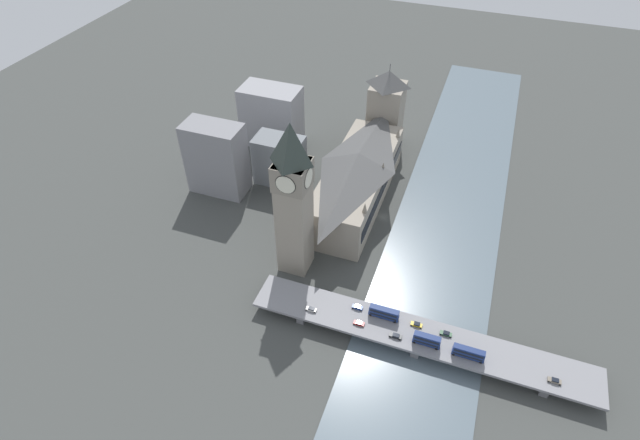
# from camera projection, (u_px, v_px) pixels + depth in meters

# --- Properties ---
(ground_plane) EXTENTS (600.00, 600.00, 0.00)m
(ground_plane) POSITION_uv_depth(u_px,v_px,m) (383.00, 217.00, 243.28)
(ground_plane) COLOR #424442
(river_water) EXTENTS (48.96, 360.00, 0.30)m
(river_water) POSITION_uv_depth(u_px,v_px,m) (446.00, 231.00, 235.54)
(river_water) COLOR slate
(river_water) RESTS_ON ground_plane
(parliament_hall) EXTENTS (26.81, 82.05, 28.63)m
(parliament_hall) POSITION_uv_depth(u_px,v_px,m) (357.00, 178.00, 243.33)
(parliament_hall) COLOR gray
(parliament_hall) RESTS_ON ground_plane
(clock_tower) EXTENTS (13.53, 13.53, 71.90)m
(clock_tower) POSITION_uv_depth(u_px,v_px,m) (293.00, 197.00, 194.47)
(clock_tower) COLOR gray
(clock_tower) RESTS_ON ground_plane
(victoria_tower) EXTENTS (17.89, 17.89, 49.28)m
(victoria_tower) POSITION_uv_depth(u_px,v_px,m) (386.00, 109.00, 275.22)
(victoria_tower) COLOR gray
(victoria_tower) RESTS_ON ground_plane
(road_bridge) EXTENTS (129.93, 16.39, 5.69)m
(road_bridge) POSITION_uv_depth(u_px,v_px,m) (419.00, 336.00, 186.97)
(road_bridge) COLOR slate
(road_bridge) RESTS_ON ground_plane
(double_decker_bus_lead) EXTENTS (11.43, 2.49, 4.79)m
(double_decker_bus_lead) POSITION_uv_depth(u_px,v_px,m) (469.00, 353.00, 177.39)
(double_decker_bus_lead) COLOR navy
(double_decker_bus_lead) RESTS_ON road_bridge
(double_decker_bus_mid) EXTENTS (10.04, 2.57, 4.99)m
(double_decker_bus_mid) POSITION_uv_depth(u_px,v_px,m) (427.00, 340.00, 181.31)
(double_decker_bus_mid) COLOR navy
(double_decker_bus_mid) RESTS_ON road_bridge
(double_decker_bus_rear) EXTENTS (11.64, 2.66, 4.98)m
(double_decker_bus_rear) POSITION_uv_depth(u_px,v_px,m) (384.00, 313.00, 190.28)
(double_decker_bus_rear) COLOR navy
(double_decker_bus_rear) RESTS_ON road_bridge
(car_northbound_lead) EXTENTS (4.53, 1.75, 1.44)m
(car_northbound_lead) POSITION_uv_depth(u_px,v_px,m) (555.00, 381.00, 171.42)
(car_northbound_lead) COLOR slate
(car_northbound_lead) RESTS_ON road_bridge
(car_northbound_mid) EXTENTS (4.75, 1.82, 1.42)m
(car_northbound_mid) POSITION_uv_depth(u_px,v_px,m) (396.00, 336.00, 184.89)
(car_northbound_mid) COLOR black
(car_northbound_mid) RESTS_ON road_bridge
(car_northbound_tail) EXTENTS (4.39, 1.83, 1.40)m
(car_northbound_tail) POSITION_uv_depth(u_px,v_px,m) (417.00, 324.00, 188.74)
(car_northbound_tail) COLOR gold
(car_northbound_tail) RESTS_ON road_bridge
(car_southbound_lead) EXTENTS (4.37, 1.78, 1.44)m
(car_southbound_lead) POSITION_uv_depth(u_px,v_px,m) (311.00, 309.00, 194.02)
(car_southbound_lead) COLOR silver
(car_southbound_lead) RESTS_ON road_bridge
(car_southbound_mid) EXTENTS (4.18, 1.88, 1.24)m
(car_southbound_mid) POSITION_uv_depth(u_px,v_px,m) (359.00, 323.00, 189.21)
(car_southbound_mid) COLOR maroon
(car_southbound_mid) RESTS_ON road_bridge
(car_southbound_tail) EXTENTS (4.21, 1.88, 1.49)m
(car_southbound_tail) POSITION_uv_depth(u_px,v_px,m) (357.00, 307.00, 194.73)
(car_southbound_tail) COLOR navy
(car_southbound_tail) RESTS_ON road_bridge
(car_southbound_extra) EXTENTS (4.44, 1.81, 1.36)m
(car_southbound_extra) POSITION_uv_depth(u_px,v_px,m) (446.00, 334.00, 185.70)
(car_southbound_extra) COLOR #2D5638
(car_southbound_extra) RESTS_ON road_bridge
(city_block_west) EXTENTS (32.64, 18.69, 33.81)m
(city_block_west) POSITION_uv_depth(u_px,v_px,m) (272.00, 116.00, 280.99)
(city_block_west) COLOR #939399
(city_block_west) RESTS_ON ground_plane
(city_block_center) EXTENTS (28.78, 15.47, 37.57)m
(city_block_center) POSITION_uv_depth(u_px,v_px,m) (216.00, 159.00, 247.32)
(city_block_center) COLOR gray
(city_block_center) RESTS_ON ground_plane
(city_block_east) EXTENTS (24.69, 15.19, 25.69)m
(city_block_east) POSITION_uv_depth(u_px,v_px,m) (280.00, 160.00, 256.46)
(city_block_east) COLOR slate
(city_block_east) RESTS_ON ground_plane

